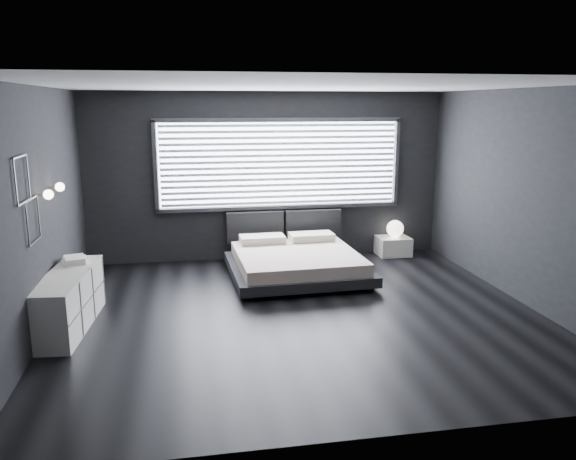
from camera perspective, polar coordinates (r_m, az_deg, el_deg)
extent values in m
plane|color=black|center=(7.17, 1.21, -8.51)|extent=(6.00, 6.00, 0.00)
plane|color=silver|center=(6.69, 1.33, 14.45)|extent=(6.00, 6.00, 0.00)
cube|color=black|center=(9.48, -2.04, 5.44)|extent=(6.00, 0.04, 2.80)
cube|color=black|center=(4.20, 8.72, -3.96)|extent=(6.00, 0.04, 2.80)
cube|color=black|center=(6.87, -24.09, 1.57)|extent=(0.04, 5.50, 2.80)
cube|color=black|center=(7.95, 23.02, 3.03)|extent=(0.04, 5.50, 2.80)
cube|color=white|center=(9.46, -0.82, 6.72)|extent=(4.00, 0.02, 1.38)
cube|color=#47474C|center=(9.32, -13.34, 6.29)|extent=(0.06, 0.08, 1.48)
cube|color=#47474C|center=(9.97, 10.94, 6.80)|extent=(0.06, 0.08, 1.48)
cube|color=#47474C|center=(9.38, -0.81, 11.14)|extent=(4.14, 0.08, 0.06)
cube|color=#47474C|center=(9.54, -0.78, 2.33)|extent=(4.14, 0.08, 0.06)
cube|color=silver|center=(9.40, -0.76, 6.68)|extent=(3.94, 0.03, 1.32)
cube|color=black|center=(9.48, -3.37, 0.34)|extent=(0.96, 0.16, 0.52)
cube|color=black|center=(9.64, 2.53, 0.56)|extent=(0.96, 0.16, 0.52)
cylinder|color=silver|center=(6.87, -23.74, 3.30)|extent=(0.10, 0.02, 0.02)
sphere|color=#FFE5B7|center=(6.86, -23.17, 3.33)|extent=(0.11, 0.11, 0.11)
cylinder|color=silver|center=(7.45, -22.70, 4.04)|extent=(0.10, 0.02, 0.02)
sphere|color=#FFE5B7|center=(7.44, -22.17, 4.07)|extent=(0.11, 0.11, 0.11)
cube|color=#47474C|center=(6.25, -25.60, 6.74)|extent=(0.01, 0.46, 0.02)
cube|color=#47474C|center=(6.30, -25.20, 2.59)|extent=(0.01, 0.46, 0.02)
cube|color=#47474C|center=(6.49, -24.89, 4.94)|extent=(0.01, 0.02, 0.46)
cube|color=#47474C|center=(6.05, -25.95, 4.35)|extent=(0.01, 0.02, 0.46)
cube|color=#47474C|center=(6.54, -24.65, 2.88)|extent=(0.01, 0.46, 0.02)
cube|color=#47474C|center=(6.63, -24.28, -1.04)|extent=(0.01, 0.46, 0.02)
cube|color=#47474C|center=(6.80, -24.01, 1.30)|extent=(0.01, 0.02, 0.46)
cube|color=#47474C|center=(6.36, -24.96, 0.49)|extent=(0.01, 0.02, 0.46)
cube|color=black|center=(7.71, -4.05, -6.72)|extent=(0.11, 0.11, 0.07)
cube|color=black|center=(8.13, 8.19, -5.79)|extent=(0.11, 0.11, 0.07)
cube|color=black|center=(9.17, -5.49, -3.56)|extent=(0.11, 0.11, 0.07)
cube|color=black|center=(9.53, 4.92, -2.93)|extent=(0.11, 0.11, 0.07)
cube|color=black|center=(8.56, 0.92, -3.94)|extent=(2.08, 1.99, 0.15)
cube|color=#C3AF9F|center=(8.51, 0.93, -2.88)|extent=(1.86, 1.86, 0.18)
cube|color=beige|center=(9.07, -2.63, -0.93)|extent=(0.73, 0.41, 0.12)
cube|color=beige|center=(9.24, 2.39, -0.68)|extent=(0.73, 0.41, 0.12)
cube|color=white|center=(10.01, 10.63, -1.60)|extent=(0.56, 0.47, 0.32)
sphere|color=white|center=(9.96, 10.82, 0.14)|extent=(0.29, 0.29, 0.29)
cube|color=white|center=(7.15, -21.40, -6.70)|extent=(0.60, 1.68, 0.66)
cube|color=#47474C|center=(7.08, -19.58, -6.72)|extent=(0.15, 1.62, 0.64)
cube|color=white|center=(7.52, -20.90, -2.91)|extent=(0.33, 0.40, 0.04)
cube|color=white|center=(7.49, -20.87, -2.68)|extent=(0.31, 0.37, 0.03)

